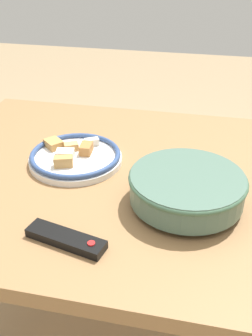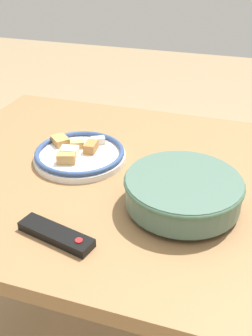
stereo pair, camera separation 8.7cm
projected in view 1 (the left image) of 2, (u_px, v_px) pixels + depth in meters
dining_table at (152, 200)px, 1.10m from camera, size 1.32×0.89×0.71m
noodle_bowl at (187, 187)px, 0.93m from camera, size 0.28×0.28×0.08m
food_plate at (75, 157)px, 1.12m from camera, size 0.26×0.26×0.05m
tv_remote at (66, 239)px, 0.83m from camera, size 0.18×0.09×0.02m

